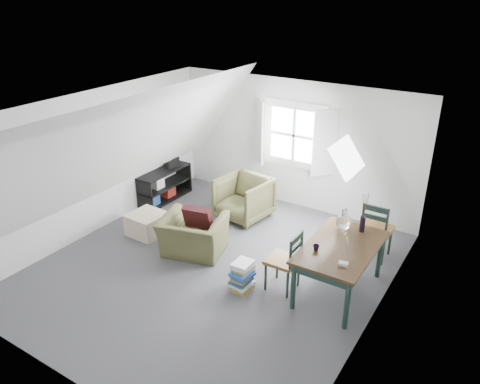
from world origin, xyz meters
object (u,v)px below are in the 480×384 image
Objects in this scene: media_shelf at (163,187)px; magazine_stack at (242,276)px; dining_chair_near at (285,260)px; dining_table at (341,252)px; dining_chair_far at (376,229)px; armchair_near at (194,252)px; ottoman at (147,224)px; armchair_far at (244,217)px.

media_shelf reaches higher than magazine_stack.
dining_chair_near is 0.75× the size of media_shelf.
dining_chair_far reaches higher than dining_table.
media_shelf reaches higher than armchair_near.
magazine_stack is at bearing -12.06° from ottoman.
armchair_far is at bearing 52.40° from ottoman.
dining_table is (3.50, 0.19, 0.47)m from ottoman.
dining_chair_far is 1.07× the size of dining_chair_near.
armchair_far is 1.53× the size of ottoman.
ottoman is 1.42m from media_shelf.
dining_chair_far is 2.27× the size of magazine_stack.
dining_chair_far is 4.35m from media_shelf.
dining_chair_far reaches higher than ottoman.
dining_table is 1.21m from dining_chair_far.
magazine_stack reaches higher than armchair_near.
dining_chair_far is at bearing 161.32° from dining_chair_near.
ottoman is 1.33× the size of magazine_stack.
dining_chair_far reaches higher than dining_chair_near.
armchair_far is 0.96× the size of dining_chair_near.
dining_chair_near reaches higher than media_shelf.
dining_table reaches higher than armchair_far.
ottoman is at bearing 28.78° from dining_chair_far.
armchair_far is 2.29m from magazine_stack.
armchair_far is at bearing 121.52° from magazine_stack.
dining_table is 1.64× the size of dining_chair_near.
dining_chair_far is at bearing 54.30° from magazine_stack.
dining_chair_far is (2.57, 1.45, 0.52)m from armchair_near.
armchair_far is 2.04× the size of magazine_stack.
armchair_near is 2.52m from dining_table.
dining_chair_near is at bearing 161.69° from armchair_near.
media_shelf is at bearing -51.96° from armchair_near.
magazine_stack is (1.22, -0.42, 0.22)m from armchair_near.
dining_chair_near reaches higher than ottoman.
armchair_near is 2.27× the size of magazine_stack.
armchair_far is 1.84m from media_shelf.
armchair_far is (0.03, 1.52, 0.00)m from armchair_near.
dining_chair_far is 1.75m from dining_chair_near.
magazine_stack is at bearing 145.38° from armchair_near.
ottoman is 2.36m from magazine_stack.
armchair_near is 1.52m from armchair_far.
dining_chair_near is at bearing -34.66° from armchair_far.
armchair_near is at bearing -34.12° from media_shelf.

